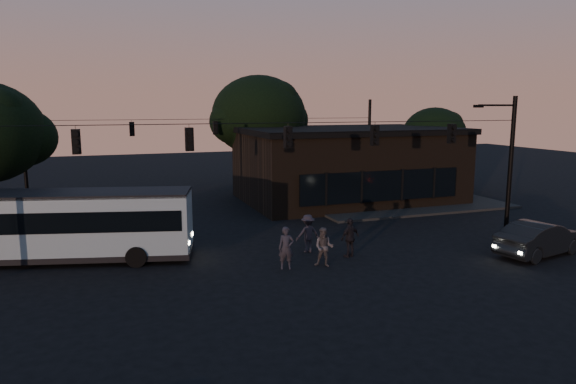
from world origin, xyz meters
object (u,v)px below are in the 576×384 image
object	(u,v)px
pedestrian_a	(286,248)
pedestrian_c	(350,238)
bus	(64,222)
pedestrian_b	(324,247)
building	(347,164)
pedestrian_d	(308,233)
car	(540,238)

from	to	relation	value
pedestrian_a	pedestrian_c	xyz separation A→B (m)	(3.39, 0.65, 0.00)
bus	pedestrian_c	distance (m)	13.02
pedestrian_c	pedestrian_b	bearing A→B (deg)	8.78
building	pedestrian_a	size ratio (longest dim) A/B	8.34
pedestrian_c	pedestrian_d	bearing A→B (deg)	-61.34
car	pedestrian_c	distance (m)	9.00
car	pedestrian_d	bearing A→B (deg)	55.14
building	bus	xyz separation A→B (m)	(-18.84, -9.53, -0.93)
bus	pedestrian_b	bearing A→B (deg)	-9.50
bus	pedestrian_c	xyz separation A→B (m)	(12.41, -3.84, -0.85)
building	pedestrian_d	xyz separation A→B (m)	(-7.98, -11.95, -1.79)
pedestrian_a	building	bearing A→B (deg)	69.75
pedestrian_a	pedestrian_b	bearing A→B (deg)	6.22
car	pedestrian_d	size ratio (longest dim) A/B	2.68
pedestrian_c	pedestrian_d	size ratio (longest dim) A/B	1.01
car	pedestrian_a	size ratio (longest dim) A/B	2.66
bus	pedestrian_b	world-z (taller)	bus
pedestrian_a	car	bearing A→B (deg)	4.59
car	building	bearing A→B (deg)	-4.76
building	bus	bearing A→B (deg)	-153.17
building	bus	world-z (taller)	building
bus	car	bearing A→B (deg)	-3.14
car	pedestrian_d	xyz separation A→B (m)	(-10.10, 4.21, 0.11)
building	bus	distance (m)	21.14
pedestrian_a	pedestrian_c	world-z (taller)	pedestrian_c
pedestrian_a	pedestrian_d	bearing A→B (deg)	63.06
bus	car	size ratio (longest dim) A/B	2.35
pedestrian_d	building	bearing A→B (deg)	-124.19
bus	pedestrian_b	size ratio (longest dim) A/B	6.66
car	pedestrian_a	distance (m)	12.13
pedestrian_a	pedestrian_b	world-z (taller)	pedestrian_a
building	pedestrian_b	bearing A→B (deg)	-119.75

